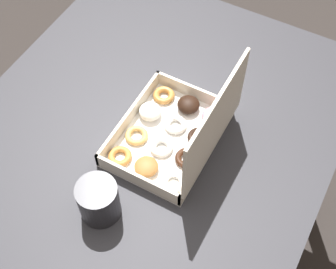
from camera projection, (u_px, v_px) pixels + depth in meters
The scene contains 4 objects.
ground_plane at pixel (153, 246), 1.86m from camera, with size 8.00×8.00×0.00m, color #2D2826.
dining_table at pixel (146, 158), 1.30m from camera, with size 1.16×0.93×0.78m.
donut_box at pixel (178, 132), 1.17m from camera, with size 0.31×0.24×0.25m.
coffee_mug at pixel (99, 200), 1.05m from camera, with size 0.09×0.09×0.11m.
Camera 1 is at (0.56, 0.37, 1.79)m, focal length 50.00 mm.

